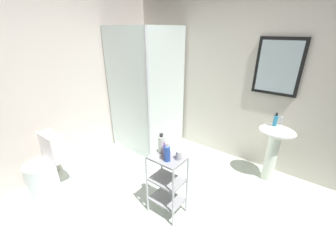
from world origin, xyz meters
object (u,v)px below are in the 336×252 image
storage_cart (167,181)px  pedestal_sink (274,143)px  toilet (45,169)px  shower_stall (148,122)px  conditioner_bottle_purple (166,150)px  shampoo_bottle_blue (167,153)px  hand_soap_bottle (275,120)px  rinse_cup (179,155)px  lotion_bottle_white (161,144)px

storage_cart → pedestal_sink: bearing=60.6°
toilet → shower_stall: bearing=81.5°
shower_stall → conditioner_bottle_purple: bearing=-40.4°
shower_stall → storage_cart: size_ratio=2.70×
storage_cart → shampoo_bottle_blue: 0.40m
pedestal_sink → hand_soap_bottle: 0.31m
rinse_cup → storage_cart: bearing=-157.6°
pedestal_sink → lotion_bottle_white: bearing=-123.9°
shower_stall → toilet: size_ratio=2.63×
shampoo_bottle_blue → rinse_cup: size_ratio=2.11×
shampoo_bottle_blue → rinse_cup: bearing=48.9°
shampoo_bottle_blue → lotion_bottle_white: lotion_bottle_white is taller
rinse_cup → lotion_bottle_white: bearing=179.5°
pedestal_sink → rinse_cup: 1.46m
lotion_bottle_white → storage_cart: bearing=-24.3°
lotion_bottle_white → rinse_cup: lotion_bottle_white is taller
hand_soap_bottle → conditioner_bottle_purple: hand_soap_bottle is taller
shower_stall → storage_cart: shower_stall is taller
shower_stall → lotion_bottle_white: bearing=-41.6°
toilet → storage_cart: 1.61m
lotion_bottle_white → conditioner_bottle_purple: bearing=-23.7°
conditioner_bottle_purple → rinse_cup: 0.15m
storage_cart → conditioner_bottle_purple: bearing=152.6°
toilet → rinse_cup: size_ratio=7.86×
toilet → hand_soap_bottle: (2.18, 2.01, 0.57)m
hand_soap_bottle → rinse_cup: size_ratio=1.83×
pedestal_sink → toilet: (-2.23, -2.00, -0.26)m
shampoo_bottle_blue → conditioner_bottle_purple: bearing=135.9°
shower_stall → pedestal_sink: bearing=9.0°
hand_soap_bottle → shampoo_bottle_blue: hand_soap_bottle is taller
shampoo_bottle_blue → lotion_bottle_white: bearing=147.6°
pedestal_sink → storage_cart: (-0.76, -1.34, -0.14)m
storage_cart → lotion_bottle_white: (-0.11, 0.05, 0.40)m
storage_cart → lotion_bottle_white: 0.42m
pedestal_sink → hand_soap_bottle: hand_soap_bottle is taller
pedestal_sink → toilet: bearing=-138.1°
hand_soap_bottle → toilet: bearing=-137.3°
hand_soap_bottle → rinse_cup: (-0.59, -1.31, -0.10)m
shower_stall → shampoo_bottle_blue: size_ratio=9.79×
hand_soap_bottle → rinse_cup: 1.44m
toilet → shampoo_bottle_blue: 1.70m
pedestal_sink → shampoo_bottle_blue: (-0.72, -1.39, 0.25)m
toilet → hand_soap_bottle: bearing=42.7°
storage_cart → rinse_cup: bearing=22.4°
shower_stall → shampoo_bottle_blue: (1.25, -1.07, 0.36)m
pedestal_sink → shampoo_bottle_blue: size_ratio=3.96×
pedestal_sink → lotion_bottle_white: lotion_bottle_white is taller
conditioner_bottle_purple → pedestal_sink: bearing=59.8°
conditioner_bottle_purple → toilet: bearing=-155.4°
conditioner_bottle_purple → rinse_cup: (0.14, 0.04, -0.03)m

